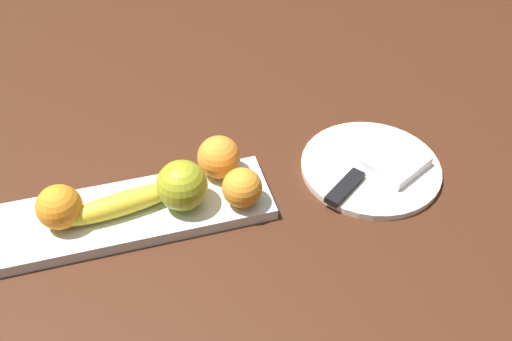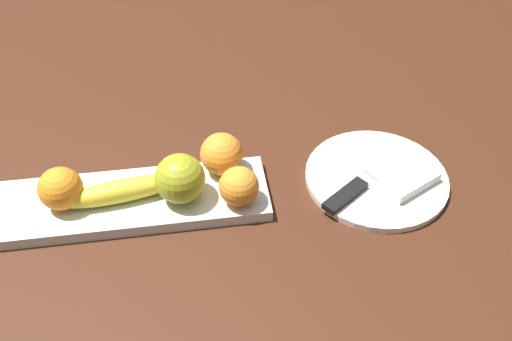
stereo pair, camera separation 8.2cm
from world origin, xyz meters
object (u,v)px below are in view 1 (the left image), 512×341
orange_center (219,157)px  orange_near_apple (59,207)px  apple (182,185)px  orange_near_banana (242,188)px  dinner_plate (370,167)px  folded_napkin (388,158)px  knife (350,183)px  fruit_tray (130,213)px  banana (123,203)px

orange_center → orange_near_apple: bearing=-170.3°
apple → orange_near_banana: bearing=-13.7°
apple → orange_near_apple: bearing=176.7°
orange_near_banana → orange_center: bearing=104.4°
dinner_plate → orange_center: bearing=170.8°
folded_napkin → orange_center: bearing=171.7°
folded_napkin → knife: size_ratio=0.74×
orange_near_apple → knife: size_ratio=0.43×
orange_center → folded_napkin: 0.29m
dinner_plate → folded_napkin: folded_napkin is taller
fruit_tray → banana: 0.03m
banana → folded_napkin: size_ratio=1.68×
apple → folded_napkin: size_ratio=0.68×
fruit_tray → banana: banana is taller
fruit_tray → folded_napkin: (0.44, 0.00, 0.01)m
banana → orange_center: 0.17m
banana → orange_near_apple: 0.09m
orange_near_apple → apple: bearing=-3.3°
fruit_tray → apple: 0.10m
orange_center → folded_napkin: bearing=-8.3°
apple → orange_center: bearing=37.3°
banana → folded_napkin: bearing=171.7°
fruit_tray → dinner_plate: (0.41, 0.00, -0.00)m
knife → orange_near_banana: bearing=143.4°
orange_near_apple → knife: (0.46, -0.03, -0.04)m
apple → dinner_plate: apple is taller
banana → orange_near_banana: 0.18m
fruit_tray → orange_near_apple: 0.11m
apple → orange_near_banana: (0.09, -0.02, -0.01)m
fruit_tray → orange_near_apple: bearing=-179.3°
orange_center → dinner_plate: 0.27m
orange_near_banana → dinner_plate: orange_near_banana is taller
banana → knife: banana is taller
orange_center → folded_napkin: (0.29, -0.04, -0.04)m
orange_near_apple → folded_napkin: 0.54m
orange_near_apple → knife: 0.46m
folded_napkin → knife: (-0.09, -0.04, -0.00)m
orange_near_banana → knife: bearing=-0.8°
orange_near_apple → knife: bearing=-4.4°
fruit_tray → orange_near_banana: (0.18, -0.03, 0.04)m
apple → banana: bearing=175.1°
fruit_tray → apple: size_ratio=5.62×
orange_center → knife: orange_center is taller
fruit_tray → apple: (0.09, -0.01, 0.05)m
orange_near_banana → dinner_plate: bearing=8.0°
orange_near_apple → dinner_plate: orange_near_apple is taller
orange_near_banana → knife: 0.19m
fruit_tray → knife: (0.36, -0.04, 0.01)m
banana → knife: size_ratio=1.24×
dinner_plate → banana: bearing=-179.5°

